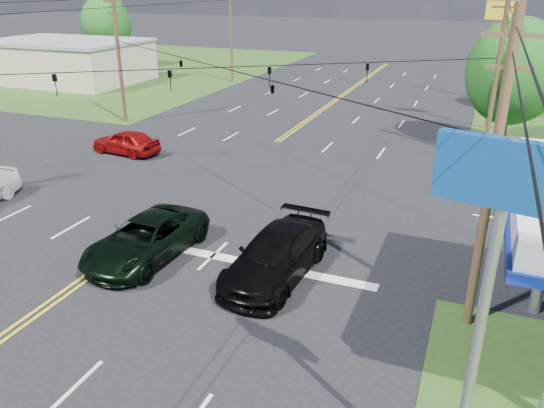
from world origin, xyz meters
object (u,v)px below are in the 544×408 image
at_px(polesign_se, 496,235).
at_px(pole_right_far, 498,41).
at_px(pole_ne, 496,78).
at_px(pole_se, 491,176).
at_px(suv_black, 276,255).
at_px(pole_nw, 119,56).
at_px(pickup_dkgreen, 146,239).
at_px(retail_nw, 66,62).
at_px(tree_right_a, 514,72).
at_px(tree_right_b, 543,60).
at_px(pole_left_far, 231,32).
at_px(tree_far_l, 106,24).

bearing_deg(polesign_se, pole_right_far, 90.00).
bearing_deg(pole_ne, pole_se, -90.00).
bearing_deg(suv_black, pole_nw, 141.76).
bearing_deg(pole_se, pole_ne, 90.00).
bearing_deg(pole_ne, pickup_dkgreen, -123.35).
relative_size(retail_nw, tree_right_a, 1.96).
relative_size(pole_nw, tree_right_b, 1.34).
relative_size(pole_left_far, tree_far_l, 1.15).
height_order(pole_ne, tree_right_b, pole_ne).
bearing_deg(pole_nw, tree_right_a, 6.34).
relative_size(tree_right_b, polesign_se, 0.91).
bearing_deg(pole_ne, tree_far_l, 152.93).
height_order(pole_right_far, polesign_se, pole_right_far).
relative_size(retail_nw, tree_far_l, 1.83).
bearing_deg(retail_nw, tree_right_b, 2.46).
distance_m(tree_far_l, polesign_se, 65.51).
xyz_separation_m(tree_right_a, tree_right_b, (2.50, 12.00, -0.65)).
bearing_deg(pickup_dkgreen, tree_far_l, 132.22).
xyz_separation_m(retail_nw, tree_right_b, (46.50, 2.00, 2.22)).
bearing_deg(pole_ne, tree_right_a, 71.57).
bearing_deg(pole_se, tree_far_l, 137.66).
xyz_separation_m(pole_right_far, tree_right_b, (3.50, -4.00, -0.95)).
xyz_separation_m(pole_ne, tree_right_b, (3.50, 15.00, -0.70)).
height_order(pole_left_far, pickup_dkgreen, pole_left_far).
bearing_deg(suv_black, tree_right_a, 73.43).
xyz_separation_m(pole_left_far, pole_right_far, (26.00, 0.00, 0.00)).
bearing_deg(pole_right_far, tree_far_l, 174.92).
bearing_deg(tree_far_l, polesign_se, -46.61).
bearing_deg(tree_right_b, suv_black, -107.34).
bearing_deg(pole_right_far, suv_black, -100.32).
bearing_deg(suv_black, pole_ne, 73.08).
bearing_deg(pole_ne, pole_right_far, 90.00).
bearing_deg(pole_left_far, pickup_dkgreen, -69.09).
bearing_deg(tree_far_l, retail_nw, -78.69).
height_order(pole_se, polesign_se, pole_se).
distance_m(pole_ne, suv_black, 19.16).
height_order(pole_se, tree_right_a, pole_se).
bearing_deg(pole_nw, pole_ne, 0.00).
bearing_deg(pole_nw, suv_black, -42.12).
height_order(pole_left_far, tree_right_a, pole_left_far).
distance_m(pole_nw, pickup_dkgreen, 23.27).
bearing_deg(tree_far_l, tree_right_b, -9.37).
relative_size(pole_nw, tree_far_l, 1.09).
bearing_deg(tree_right_a, suv_black, -110.46).
relative_size(pole_nw, suv_black, 1.63).
xyz_separation_m(pole_left_far, tree_right_b, (29.50, -4.00, -0.95)).
bearing_deg(tree_right_b, retail_nw, -177.54).
bearing_deg(tree_far_l, pole_left_far, -11.89).
xyz_separation_m(retail_nw, pickup_dkgreen, (31.14, -31.01, -1.21)).
distance_m(pole_left_far, polesign_se, 50.78).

